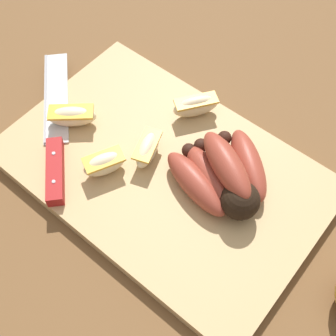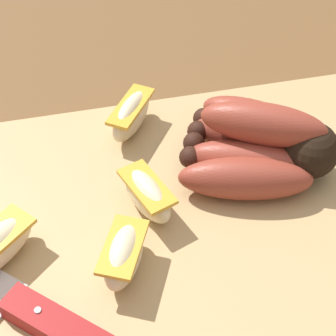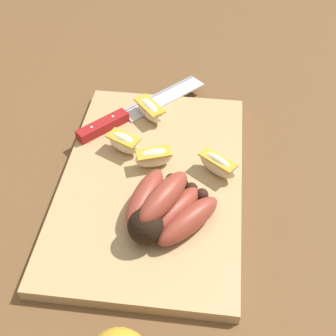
{
  "view_description": "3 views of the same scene",
  "coord_description": "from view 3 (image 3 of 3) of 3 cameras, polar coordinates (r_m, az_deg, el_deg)",
  "views": [
    {
      "loc": [
        0.21,
        -0.27,
        0.55
      ],
      "look_at": [
        0.02,
        -0.03,
        0.05
      ],
      "focal_mm": 47.79,
      "sensor_mm": 36.0,
      "label": 1
    },
    {
      "loc": [
        -0.08,
        -0.31,
        0.37
      ],
      "look_at": [
        -0.01,
        0.0,
        0.04
      ],
      "focal_mm": 57.23,
      "sensor_mm": 36.0,
      "label": 2
    },
    {
      "loc": [
        0.49,
        0.07,
        0.55
      ],
      "look_at": [
        0.0,
        0.01,
        0.05
      ],
      "focal_mm": 48.55,
      "sensor_mm": 36.0,
      "label": 3
    }
  ],
  "objects": [
    {
      "name": "ground_plane",
      "position": [
        0.74,
        -0.74,
        -2.43
      ],
      "size": [
        6.0,
        6.0,
        0.0
      ],
      "primitive_type": "plane",
      "color": "brown"
    },
    {
      "name": "cutting_board",
      "position": [
        0.73,
        -2.05,
        -1.78
      ],
      "size": [
        0.44,
        0.29,
        0.02
      ],
      "primitive_type": "cube",
      "color": "tan",
      "rests_on": "ground_plane"
    },
    {
      "name": "banana_bunch",
      "position": [
        0.65,
        -0.54,
        -5.07
      ],
      "size": [
        0.15,
        0.15,
        0.07
      ],
      "color": "black",
      "rests_on": "cutting_board"
    },
    {
      "name": "chefs_knife",
      "position": [
        0.83,
        -5.42,
        6.56
      ],
      "size": [
        0.22,
        0.21,
        0.02
      ],
      "color": "silver",
      "rests_on": "cutting_board"
    },
    {
      "name": "apple_wedge_near",
      "position": [
        0.83,
        -2.33,
        7.32
      ],
      "size": [
        0.07,
        0.07,
        0.03
      ],
      "color": "beige",
      "rests_on": "cutting_board"
    },
    {
      "name": "apple_wedge_middle",
      "position": [
        0.76,
        -5.58,
        3.19
      ],
      "size": [
        0.05,
        0.06,
        0.03
      ],
      "color": "beige",
      "rests_on": "cutting_board"
    },
    {
      "name": "apple_wedge_far",
      "position": [
        0.72,
        6.22,
        0.41
      ],
      "size": [
        0.06,
        0.07,
        0.04
      ],
      "color": "beige",
      "rests_on": "cutting_board"
    },
    {
      "name": "apple_wedge_extra",
      "position": [
        0.73,
        -1.77,
        1.32
      ],
      "size": [
        0.04,
        0.07,
        0.03
      ],
      "color": "beige",
      "rests_on": "cutting_board"
    }
  ]
}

